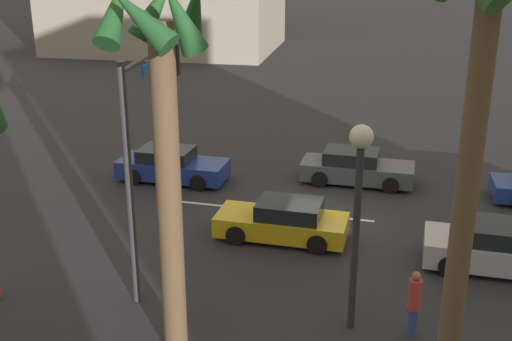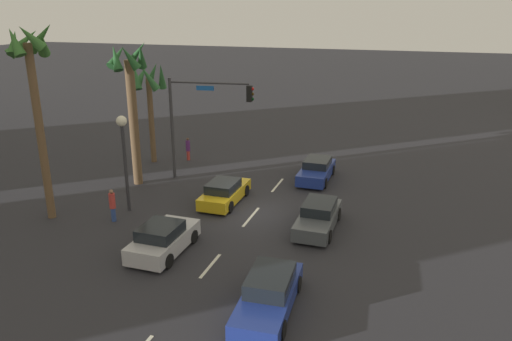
{
  "view_description": "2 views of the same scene",
  "coord_description": "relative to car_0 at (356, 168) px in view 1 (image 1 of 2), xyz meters",
  "views": [
    {
      "loc": [
        -2.89,
        20.5,
        9.09
      ],
      "look_at": [
        2.34,
        0.11,
        1.53
      ],
      "focal_mm": 44.92,
      "sensor_mm": 36.0,
      "label": 1
    },
    {
      "loc": [
        -22.98,
        -7.65,
        10.5
      ],
      "look_at": [
        1.71,
        0.47,
        1.82
      ],
      "focal_mm": 34.36,
      "sensor_mm": 36.0,
      "label": 2
    }
  ],
  "objects": [
    {
      "name": "lane_stripe_2",
      "position": [
        -5.18,
        3.61,
        -0.62
      ],
      "size": [
        2.14,
        0.14,
        0.01
      ],
      "primitive_type": "cube",
      "color": "silver",
      "rests_on": "ground_plane"
    },
    {
      "name": "palm_tree_2",
      "position": [
        -2.93,
        13.62,
        6.78
      ],
      "size": [
        2.43,
        2.63,
        9.96
      ],
      "color": "brown",
      "rests_on": "ground_plane"
    },
    {
      "name": "ground_plane",
      "position": [
        0.79,
        3.61,
        -0.63
      ],
      "size": [
        220.0,
        220.0,
        0.0
      ],
      "primitive_type": "plane",
      "color": "#28282D"
    },
    {
      "name": "car_5",
      "position": [
        1.72,
        5.69,
        -0.02
      ],
      "size": [
        4.19,
        1.81,
        1.3
      ],
      "color": "gold",
      "rests_on": "ground_plane"
    },
    {
      "name": "streetlamp",
      "position": [
        -0.97,
        10.21,
        3.12
      ],
      "size": [
        0.56,
        0.56,
        5.24
      ],
      "color": "#2D2D33",
      "rests_on": "ground_plane"
    },
    {
      "name": "palm_tree_1",
      "position": [
        3.01,
        12.05,
        5.23
      ],
      "size": [
        2.37,
        2.36,
        8.73
      ],
      "color": "brown",
      "rests_on": "ground_plane"
    },
    {
      "name": "traffic_signal",
      "position": [
        4.95,
        8.63,
        3.75
      ],
      "size": [
        0.91,
        5.32,
        6.43
      ],
      "color": "#38383D",
      "rests_on": "ground_plane"
    },
    {
      "name": "pedestrian_1",
      "position": [
        -2.45,
        10.19,
        0.3
      ],
      "size": [
        0.44,
        0.44,
        1.73
      ],
      "color": "#2D478C",
      "rests_on": "ground_plane"
    },
    {
      "name": "lane_stripe_3",
      "position": [
        0.24,
        3.61,
        -0.62
      ],
      "size": [
        2.59,
        0.14,
        0.01
      ],
      "primitive_type": "cube",
      "color": "silver",
      "rests_on": "ground_plane"
    },
    {
      "name": "car_4",
      "position": [
        -4.69,
        6.1,
        0.03
      ],
      "size": [
        3.94,
        1.95,
        1.41
      ],
      "color": "#B7B7BC",
      "rests_on": "ground_plane"
    },
    {
      "name": "lane_stripe_4",
      "position": [
        5.36,
        3.61,
        -0.62
      ],
      "size": [
        2.48,
        0.14,
        0.01
      ],
      "primitive_type": "cube",
      "color": "silver",
      "rests_on": "ground_plane"
    },
    {
      "name": "car_0",
      "position": [
        0.0,
        0.0,
        0.0
      ],
      "size": [
        4.39,
        1.8,
        1.35
      ],
      "color": "#474C51",
      "rests_on": "ground_plane"
    },
    {
      "name": "car_3",
      "position": [
        7.19,
        1.55,
        -0.0
      ],
      "size": [
        4.34,
        1.86,
        1.33
      ],
      "color": "navy",
      "rests_on": "ground_plane"
    }
  ]
}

